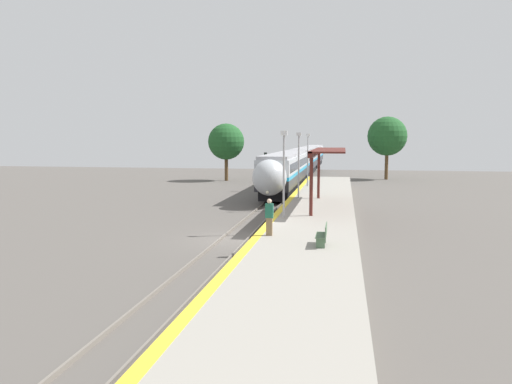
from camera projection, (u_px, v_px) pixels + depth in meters
The scene contains 14 objects.
ground_plane at pixel (235, 240), 26.75m from camera, with size 120.00×120.00×0.00m, color #56514C.
rail_left at pixel (222, 238), 26.86m from camera, with size 0.08×90.00×0.15m, color slate.
rail_right at pixel (248, 239), 26.61m from camera, with size 0.08×90.00×0.15m, color slate.
train at pixel (303, 160), 70.30m from camera, with size 2.82×67.43×3.94m.
platform_right at pixel (310, 233), 26.00m from camera, with size 4.74×64.00×0.97m.
platform_bench at pixel (323, 235), 20.74m from camera, with size 0.44×1.42×0.89m.
person_waiting at pixel (269, 216), 22.84m from camera, with size 0.36×0.22×1.70m.
railway_signal at pixel (265, 167), 50.68m from camera, with size 0.28×0.28×3.94m.
lamppost_near at pixel (284, 168), 27.83m from camera, with size 0.36×0.20×4.85m.
lamppost_mid at pixel (299, 160), 36.87m from camera, with size 0.36×0.20×4.85m.
lamppost_far at pixel (308, 156), 45.91m from camera, with size 0.36×0.20×4.85m.
station_canopy at pixel (325, 153), 32.37m from camera, with size 2.02×11.42×3.74m.
background_tree_left at pixel (226, 142), 62.75m from camera, with size 4.55×4.55×7.22m.
background_tree_right at pixel (387, 136), 64.53m from camera, with size 5.06×5.06×8.16m.
Camera 1 is at (5.68, -25.71, 5.44)m, focal length 35.00 mm.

